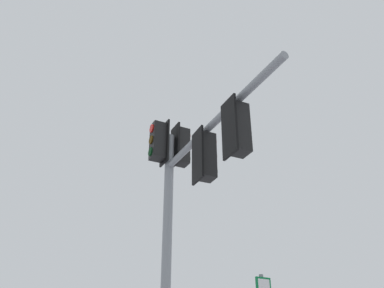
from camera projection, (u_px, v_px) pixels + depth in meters
name	position (u px, v px, depth m)	size (l,w,h in m)	color
signal_mast_assembly	(185.00, 184.00, 8.16)	(3.21, 3.56, 6.45)	gray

